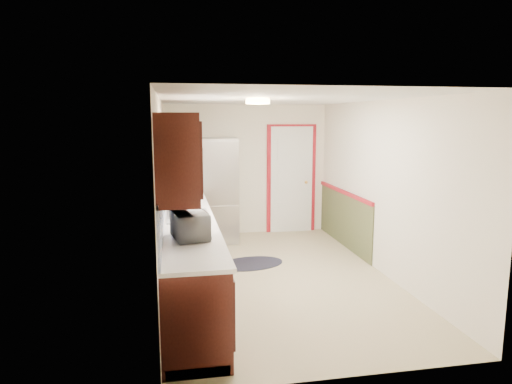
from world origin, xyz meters
name	(u,v)px	position (x,y,z in m)	size (l,w,h in m)	color
room_shell	(277,191)	(0.00, 0.00, 1.20)	(3.20, 5.20, 2.52)	tan
kitchen_run	(185,228)	(-1.24, -0.29, 0.81)	(0.63, 4.00, 2.20)	black
back_wall_trim	(302,187)	(0.99, 2.21, 0.89)	(1.12, 2.30, 2.08)	maroon
ceiling_fixture	(258,101)	(-0.30, -0.20, 2.36)	(0.30, 0.30, 0.06)	#FFD88C
microwave	(190,222)	(-1.20, -1.25, 1.11)	(0.49, 0.27, 0.33)	white
refrigerator	(216,190)	(-0.62, 2.05, 0.91)	(0.78, 0.77, 1.82)	#B7B7BC
rug	(251,264)	(-0.25, 0.62, 0.01)	(1.00, 0.65, 0.01)	black
cooktop	(184,195)	(-1.19, 1.40, 0.95)	(0.47, 0.56, 0.02)	black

